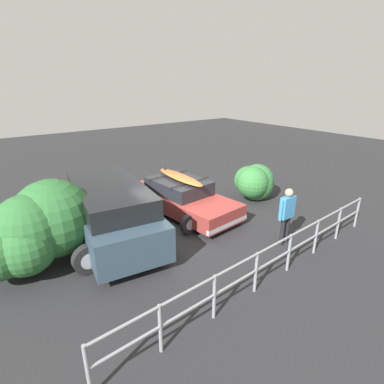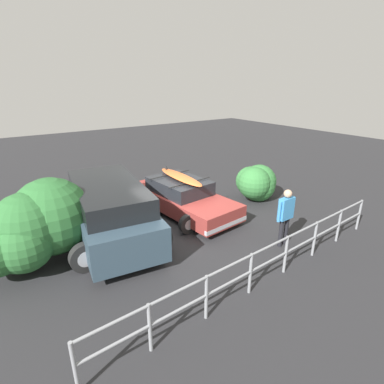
{
  "view_description": "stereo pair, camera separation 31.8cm",
  "coord_description": "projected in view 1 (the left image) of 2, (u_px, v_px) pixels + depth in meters",
  "views": [
    {
      "loc": [
        5.14,
        7.67,
        4.51
      ],
      "look_at": [
        -0.56,
        -0.05,
        0.95
      ],
      "focal_mm": 28.0,
      "sensor_mm": 36.0,
      "label": 1
    },
    {
      "loc": [
        4.88,
        7.85,
        4.51
      ],
      "look_at": [
        -0.56,
        -0.05,
        0.95
      ],
      "focal_mm": 28.0,
      "sensor_mm": 36.0,
      "label": 2
    }
  ],
  "objects": [
    {
      "name": "person_bystander",
      "position": [
        287.0,
        211.0,
        8.51
      ],
      "size": [
        0.67,
        0.23,
        1.72
      ],
      "color": "black",
      "rests_on": "ground"
    },
    {
      "name": "bush_near_right",
      "position": [
        33.0,
        233.0,
        7.28
      ],
      "size": [
        2.99,
        2.23,
        2.22
      ],
      "color": "#4C3828",
      "rests_on": "ground"
    },
    {
      "name": "sedan_car",
      "position": [
        181.0,
        197.0,
        10.85
      ],
      "size": [
        2.68,
        4.66,
        1.48
      ],
      "color": "#9E3833",
      "rests_on": "ground"
    },
    {
      "name": "railing_fence",
      "position": [
        274.0,
        256.0,
        7.0
      ],
      "size": [
        9.0,
        0.54,
        1.01
      ],
      "color": "gray",
      "rests_on": "ground"
    },
    {
      "name": "bush_near_left",
      "position": [
        254.0,
        182.0,
        11.98
      ],
      "size": [
        1.74,
        1.53,
        1.46
      ],
      "color": "#4C3828",
      "rests_on": "ground"
    },
    {
      "name": "suv_car",
      "position": [
        111.0,
        211.0,
        8.83
      ],
      "size": [
        3.1,
        5.11,
        1.76
      ],
      "color": "#334756",
      "rests_on": "ground"
    },
    {
      "name": "ground_plane",
      "position": [
        180.0,
        222.0,
        10.22
      ],
      "size": [
        44.0,
        44.0,
        0.02
      ],
      "primitive_type": "cube",
      "color": "#28282B",
      "rests_on": "ground"
    }
  ]
}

